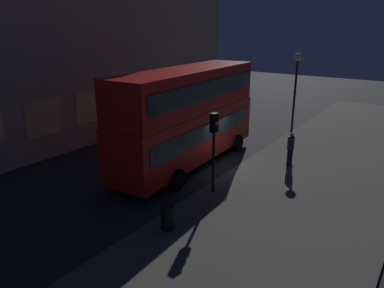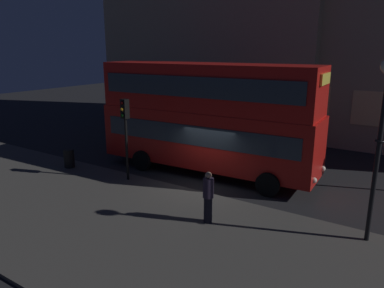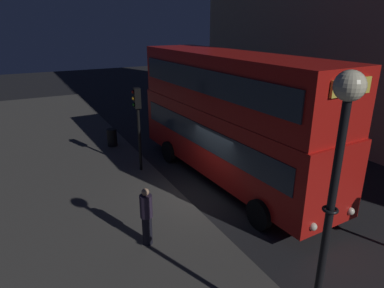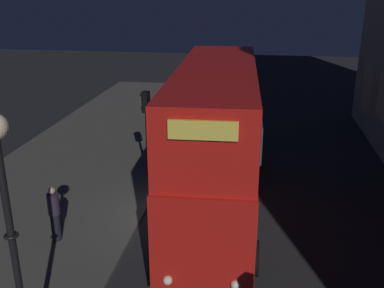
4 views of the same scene
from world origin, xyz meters
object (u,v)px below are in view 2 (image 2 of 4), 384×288
Objects in this scene: traffic_light_near_kerb at (125,122)px; double_decker_bus at (207,113)px; litter_bin at (69,158)px; street_lamp at (383,113)px; pedestrian at (208,197)px.

double_decker_bus is at bearing 61.22° from traffic_light_near_kerb.
litter_bin is (-6.01, -3.33, -2.35)m from double_decker_bus.
street_lamp is 14.14m from litter_bin.
double_decker_bus is 2.94× the size of traffic_light_near_kerb.
street_lamp is 3.06× the size of pedestrian.
pedestrian is at bearing -9.00° from traffic_light_near_kerb.
pedestrian is at bearing -160.85° from street_lamp.
traffic_light_near_kerb is 0.66× the size of street_lamp.
traffic_light_near_kerb is 5.74m from pedestrian.
traffic_light_near_kerb is 10.10m from street_lamp.
traffic_light_near_kerb reaches higher than pedestrian.
traffic_light_near_kerb is at bearing -128.21° from pedestrian.
street_lamp is at bearing -24.22° from double_decker_bus.
street_lamp reaches higher than double_decker_bus.
pedestrian is at bearing -61.00° from double_decker_bus.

